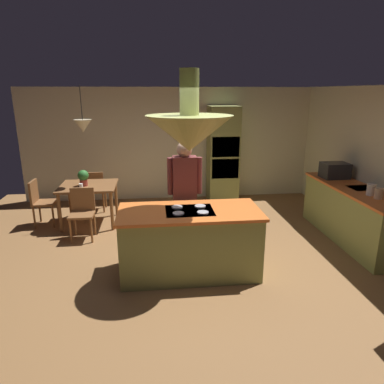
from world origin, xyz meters
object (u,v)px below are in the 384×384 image
(chair_by_back_wall, at_px, (95,188))
(canister_flour, at_px, (379,193))
(kitchen_island, at_px, (190,242))
(cup_on_table, at_px, (81,186))
(dining_table, at_px, (89,190))
(canister_sugar, at_px, (371,190))
(chair_facing_island, at_px, (82,210))
(microwave_on_counter, at_px, (335,170))
(potted_plant_on_table, at_px, (83,177))
(person_at_island, at_px, (185,190))
(oven_tower, at_px, (223,155))
(chair_at_corner, at_px, (40,200))

(chair_by_back_wall, distance_m, canister_flour, 5.24)
(kitchen_island, xyz_separation_m, cup_on_table, (-1.78, 1.87, 0.34))
(canister_flour, bearing_deg, dining_table, 157.42)
(dining_table, bearing_deg, canister_sugar, -20.62)
(canister_flour, bearing_deg, chair_facing_island, 165.16)
(dining_table, height_order, microwave_on_counter, microwave_on_counter)
(dining_table, xyz_separation_m, potted_plant_on_table, (-0.07, -0.05, 0.27))
(person_at_island, bearing_deg, chair_by_back_wall, 129.52)
(chair_facing_island, distance_m, canister_flour, 4.72)
(chair_by_back_wall, distance_m, microwave_on_counter, 4.75)
(person_at_island, relative_size, canister_flour, 10.84)
(chair_facing_island, bearing_deg, oven_tower, 33.14)
(oven_tower, distance_m, dining_table, 3.05)
(person_at_island, relative_size, potted_plant_on_table, 5.80)
(chair_by_back_wall, height_order, chair_at_corner, same)
(chair_at_corner, height_order, canister_sugar, canister_sugar)
(microwave_on_counter, bearing_deg, person_at_island, -164.54)
(chair_by_back_wall, bearing_deg, kitchen_island, 121.40)
(cup_on_table, bearing_deg, potted_plant_on_table, 84.30)
(canister_sugar, xyz_separation_m, microwave_on_counter, (0.00, 1.11, 0.05))
(chair_at_corner, relative_size, cup_on_table, 9.67)
(person_at_island, bearing_deg, cup_on_table, 147.30)
(oven_tower, relative_size, chair_at_corner, 2.47)
(chair_facing_island, bearing_deg, canister_sugar, -12.70)
(canister_flour, distance_m, canister_sugar, 0.18)
(chair_facing_island, height_order, canister_sugar, canister_sugar)
(dining_table, height_order, chair_facing_island, chair_facing_island)
(oven_tower, xyz_separation_m, person_at_island, (-1.10, -2.52, -0.07))
(kitchen_island, relative_size, oven_tower, 0.89)
(cup_on_table, bearing_deg, kitchen_island, -46.32)
(dining_table, bearing_deg, person_at_island, -39.00)
(canister_sugar, bearing_deg, kitchen_island, -172.15)
(chair_facing_island, xyz_separation_m, chair_at_corner, (-0.90, 0.68, 0.00))
(person_at_island, height_order, chair_at_corner, person_at_island)
(kitchen_island, bearing_deg, chair_facing_island, 140.23)
(potted_plant_on_table, height_order, microwave_on_counter, microwave_on_counter)
(person_at_island, height_order, canister_sugar, person_at_island)
(oven_tower, bearing_deg, chair_by_back_wall, -170.71)
(canister_flour, bearing_deg, chair_at_corner, 160.84)
(canister_sugar, bearing_deg, chair_facing_island, 167.30)
(oven_tower, distance_m, canister_sugar, 3.34)
(kitchen_island, distance_m, person_at_island, 0.90)
(chair_at_corner, relative_size, microwave_on_counter, 1.89)
(dining_table, bearing_deg, chair_facing_island, -90.00)
(dining_table, distance_m, chair_facing_island, 0.70)
(chair_at_corner, relative_size, canister_sugar, 4.98)
(dining_table, distance_m, canister_sugar, 4.86)
(person_at_island, relative_size, canister_sugar, 9.96)
(oven_tower, relative_size, chair_facing_island, 2.47)
(oven_tower, xyz_separation_m, cup_on_table, (-2.88, -1.38, -0.27))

